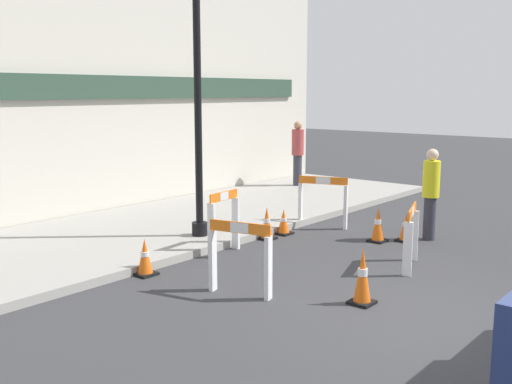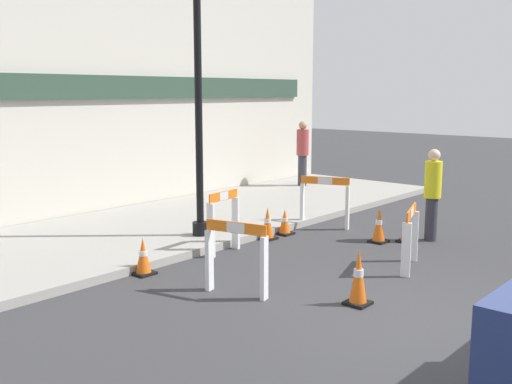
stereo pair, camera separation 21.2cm
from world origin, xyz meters
name	(u,v)px [view 2 (the right image)]	position (x,y,z in m)	size (l,w,h in m)	color
ground_plane	(451,334)	(0.00, 0.00, 0.00)	(60.00, 60.00, 0.00)	#38383A
sidewalk_slab	(110,237)	(0.00, 6.49, 0.07)	(18.00, 3.97, 0.13)	#9E9B93
storefront_facade	(43,89)	(0.00, 8.54, 2.75)	(18.00, 0.22, 5.50)	beige
streetlamp_post	(198,45)	(1.04, 5.18, 3.49)	(0.44, 0.44, 5.23)	black
barricade_0	(325,200)	(3.48, 4.15, 0.57)	(0.47, 0.97, 1.03)	white
barricade_1	(224,221)	(0.80, 4.35, 0.56)	(0.74, 0.20, 1.06)	white
barricade_2	(236,255)	(-0.62, 2.74, 0.55)	(0.34, 0.90, 1.00)	white
barricade_3	(410,235)	(2.02, 1.55, 0.54)	(0.94, 0.44, 0.97)	white
traffic_cone_0	(379,226)	(3.16, 2.73, 0.31)	(0.30, 0.30, 0.65)	black
traffic_cone_1	(268,224)	(2.01, 4.40, 0.29)	(0.30, 0.30, 0.61)	black
traffic_cone_2	(285,222)	(2.52, 4.40, 0.23)	(0.30, 0.30, 0.49)	black
traffic_cone_3	(143,257)	(-0.88, 4.40, 0.27)	(0.30, 0.30, 0.56)	black
traffic_cone_4	(358,278)	(0.13, 1.30, 0.36)	(0.30, 0.30, 0.74)	black
traffic_cone_5	(407,228)	(3.51, 2.36, 0.25)	(0.30, 0.30, 0.53)	black
person_worker	(433,191)	(3.91, 2.09, 0.92)	(0.42, 0.42, 1.69)	#33333D
person_pedestrian	(303,151)	(6.92, 7.29, 1.09)	(0.37, 0.37, 1.77)	#33333D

